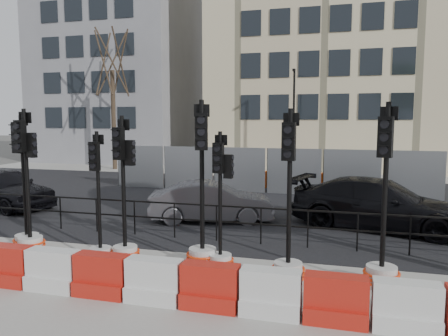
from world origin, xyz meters
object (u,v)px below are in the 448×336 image
(traffic_signal_a, at_px, (26,223))
(car_c, at_px, (379,204))
(traffic_signal_d, at_px, (125,229))
(car_a, at_px, (3,188))
(traffic_signal_h, at_px, (382,251))

(traffic_signal_a, height_order, car_c, traffic_signal_a)
(traffic_signal_a, bearing_deg, car_c, 42.08)
(traffic_signal_a, xyz_separation_m, traffic_signal_d, (2.82, -0.22, 0.09))
(traffic_signal_a, height_order, traffic_signal_d, traffic_signal_a)
(traffic_signal_a, relative_size, car_a, 0.73)
(car_a, relative_size, car_c, 0.86)
(traffic_signal_h, bearing_deg, traffic_signal_d, -160.62)
(traffic_signal_d, bearing_deg, car_a, 160.14)
(traffic_signal_h, relative_size, car_c, 0.65)
(traffic_signal_a, distance_m, traffic_signal_d, 2.83)
(traffic_signal_d, bearing_deg, traffic_signal_h, 11.50)
(traffic_signal_a, bearing_deg, traffic_signal_d, 9.62)
(traffic_signal_a, bearing_deg, car_a, 150.86)
(traffic_signal_d, height_order, car_c, traffic_signal_d)
(car_a, xyz_separation_m, car_c, (13.10, 0.37, -0.00))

